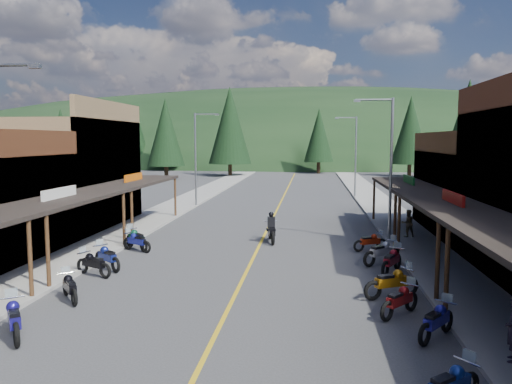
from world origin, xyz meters
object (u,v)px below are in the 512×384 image
(bike_west_6, at_px, (70,286))
(bike_east_10, at_px, (370,241))
(bike_east_5, at_px, (437,319))
(rider_on_bike, at_px, (271,230))
(bike_west_10, at_px, (137,238))
(pine_3, at_px, (319,135))
(bike_east_8, at_px, (392,260))
(bike_east_9, at_px, (382,251))
(pine_7, at_px, (135,132))
(bike_east_6, at_px, (400,299))
(shop_east_3, at_px, (495,193))
(pine_5, at_px, (491,127))
(bike_west_7, at_px, (93,263))
(pine_11, at_px, (468,127))
(pine_2, at_px, (230,125))
(pine_10, at_px, (166,132))
(pine_1, at_px, (165,132))
(streetlight_1, at_px, (197,155))
(pedestrian_east_b, at_px, (408,223))
(streetlight_2, at_px, (388,163))
(pine_8, at_px, (111,138))
(bike_east_7, at_px, (392,281))
(bike_west_5, at_px, (14,317))
(bike_east_4, at_px, (450,384))
(bike_west_8, at_px, (107,256))
(pine_0, at_px, (61,135))
(shop_west_3, at_px, (59,174))
(pine_4, at_px, (411,130))
(pine_9, at_px, (484,135))
(bike_west_9, at_px, (137,241))

(bike_west_6, distance_m, bike_east_10, 14.93)
(bike_east_5, distance_m, rider_on_bike, 14.36)
(bike_west_10, bearing_deg, pine_3, 34.21)
(bike_east_8, height_order, bike_east_9, bike_east_9)
(pine_7, relative_size, rider_on_bike, 5.12)
(pine_3, bearing_deg, bike_east_10, -88.24)
(bike_east_6, distance_m, rider_on_bike, 12.41)
(shop_east_3, xyz_separation_m, bike_east_5, (-7.35, -16.78, -1.95))
(pine_5, distance_m, bike_west_7, 83.00)
(pine_11, bearing_deg, rider_on_bike, -122.60)
(pine_2, distance_m, pine_10, 11.38)
(pine_1, relative_size, bike_east_10, 6.66)
(streetlight_1, relative_size, pedestrian_east_b, 5.05)
(streetlight_2, height_order, pine_8, pine_8)
(bike_west_6, bearing_deg, bike_east_7, -30.85)
(pine_2, relative_size, bike_west_5, 6.36)
(pine_7, height_order, bike_east_4, pine_7)
(pine_1, relative_size, bike_west_8, 5.82)
(pine_0, relative_size, bike_east_10, 5.86)
(shop_west_3, xyz_separation_m, pine_5, (47.78, 60.70, 4.47))
(shop_west_3, relative_size, pedestrian_east_b, 6.88)
(pine_4, distance_m, bike_west_7, 65.23)
(bike_east_6, bearing_deg, bike_east_7, 130.45)
(pine_9, relative_size, pine_11, 0.87)
(pine_0, height_order, bike_east_9, pine_0)
(bike_west_7, relative_size, bike_east_8, 0.94)
(pine_4, xyz_separation_m, bike_west_9, (-24.14, -55.43, -6.67))
(pine_9, bearing_deg, pine_5, 69.68)
(pine_10, relative_size, bike_east_10, 6.18)
(shop_west_3, xyz_separation_m, bike_west_9, (7.64, -6.73, -2.96))
(pine_11, relative_size, bike_east_6, 6.10)
(pine_2, xyz_separation_m, bike_east_6, (15.68, -61.68, -7.41))
(pine_7, bearing_deg, pine_2, -39.29)
(pine_1, xyz_separation_m, pine_5, (58.00, 2.00, 0.75))
(bike_east_10, bearing_deg, pine_0, -165.93)
(shop_east_3, xyz_separation_m, pine_10, (-31.75, 38.70, 4.25))
(bike_west_6, distance_m, pedestrian_east_b, 19.03)
(bike_west_7, height_order, bike_east_5, bike_east_5)
(pine_5, distance_m, bike_east_9, 74.65)
(bike_east_4, xyz_separation_m, bike_east_7, (-0.03, 7.57, 0.07))
(bike_west_8, distance_m, bike_east_8, 12.46)
(bike_west_8, bearing_deg, bike_west_9, 39.71)
(pine_1, distance_m, bike_west_9, 68.15)
(pine_10, xyz_separation_m, bike_west_10, (11.72, -45.06, -6.15))
(shop_east_3, bearing_deg, bike_west_8, -152.54)
(bike_west_10, xyz_separation_m, rider_on_bike, (6.87, 2.70, 0.08))
(pine_8, bearing_deg, bike_west_6, -69.48)
(pine_4, xyz_separation_m, bike_west_8, (-24.19, -59.07, -6.62))
(pine_8, height_order, pedestrian_east_b, pine_8)
(pine_7, distance_m, bike_west_9, 76.26)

